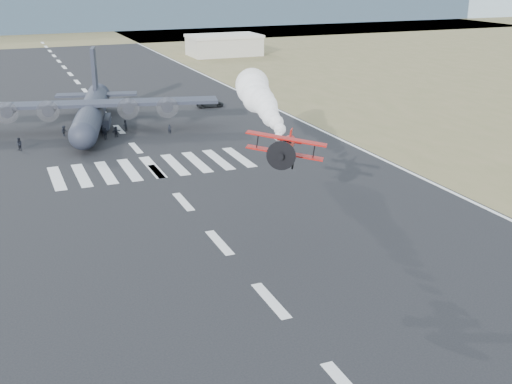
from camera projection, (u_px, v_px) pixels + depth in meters
scrub_far at (36, 36)px, 239.77m from camera, size 500.00×80.00×0.00m
runway_markings at (136, 148)px, 91.70m from camera, size 60.00×260.00×0.01m
ridge_seg_d at (28, 13)px, 263.73m from camera, size 150.00×50.00×13.00m
ridge_seg_e at (181, 6)px, 286.88m from camera, size 150.00×50.00×15.00m
ridge_seg_f at (310, 1)px, 310.03m from camera, size 150.00×50.00×17.00m
ridge_seg_g at (421, 3)px, 334.18m from camera, size 150.00×50.00×13.00m
hangar_right at (224, 45)px, 185.71m from camera, size 20.50×12.50×5.90m
aerobatic_biplane at (287, 148)px, 54.97m from camera, size 6.91×6.46×3.05m
smoke_trail at (256, 93)px, 77.80m from camera, size 10.16×28.26×4.35m
transport_aircraft at (91, 111)px, 101.56m from camera, size 39.49×32.29×11.49m
support_vehicle at (210, 103)px, 118.08m from camera, size 5.10×2.56×1.39m
crew_a at (170, 129)px, 98.91m from camera, size 0.64×0.56×1.56m
crew_b at (125, 126)px, 100.96m from camera, size 0.95×0.96×1.71m
crew_c at (64, 131)px, 97.88m from camera, size 1.11×1.06×1.63m
crew_d at (105, 133)px, 96.11m from camera, size 1.08×0.65×1.75m
crew_e at (87, 129)px, 98.51m from camera, size 0.95×1.03×1.81m
crew_f at (116, 132)px, 97.37m from camera, size 1.59×1.02×1.63m
crew_g at (103, 131)px, 97.70m from camera, size 0.84×0.83×1.78m
crew_h at (19, 144)px, 90.08m from camera, size 1.02×1.05×1.86m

